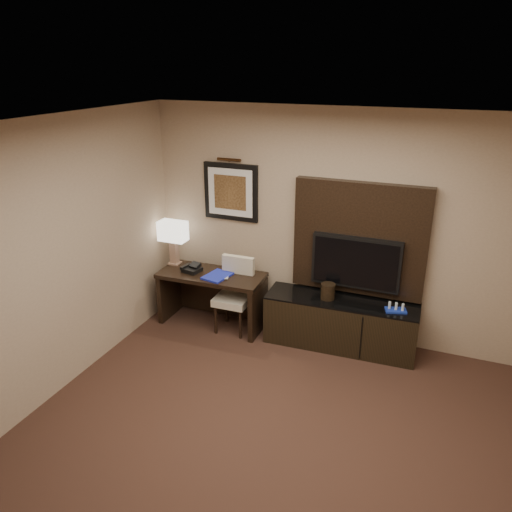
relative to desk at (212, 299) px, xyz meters
The scene contains 17 objects.
floor 2.57m from the desk, 56.17° to the right, with size 4.50×5.00×0.01m, color #351F17.
ceiling 3.46m from the desk, 56.17° to the right, with size 4.50×5.00×0.01m, color silver.
wall_back 1.78m from the desk, 15.29° to the left, with size 4.50×0.01×2.70m, color tan.
wall_left 2.48m from the desk, 111.54° to the right, with size 0.01×5.00×2.70m, color tan.
desk is the anchor object (origin of this frame).
credenza 1.62m from the desk, ahead, with size 1.73×0.48×0.60m, color black.
tv_wall_panel 1.98m from the desk, 10.80° to the left, with size 1.50×0.12×1.30m, color black.
tv 1.86m from the desk, ahead, with size 1.00×0.08×0.60m, color black.
artwork 1.36m from the desk, 72.38° to the left, with size 0.70×0.04×0.70m, color black.
picture_light 1.74m from the desk, 70.48° to the left, with size 0.04×0.04×0.30m, color #412814.
desk_chair 0.32m from the desk, ahead, with size 0.41×0.47×0.85m, color beige, non-canonical shape.
table_lamp 0.85m from the desk, 169.54° to the left, with size 0.32×0.18×0.53m, color #98745E, non-canonical shape.
desk_phone 0.47m from the desk, behind, with size 0.21×0.19×0.10m, color black, non-canonical shape.
blue_folder 0.38m from the desk, 28.38° to the right, with size 0.26×0.35×0.02m, color #1B29B5.
book 0.47m from the desk, 35.19° to the right, with size 0.16×0.02×0.21m, color #B8B390.
ice_bucket 1.49m from the desk, ahead, with size 0.17×0.17×0.18m, color black.
minibar_tray 2.24m from the desk, ahead, with size 0.23×0.14×0.08m, color #172D97, non-canonical shape.
Camera 1 is at (1.21, -2.90, 3.15)m, focal length 35.00 mm.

